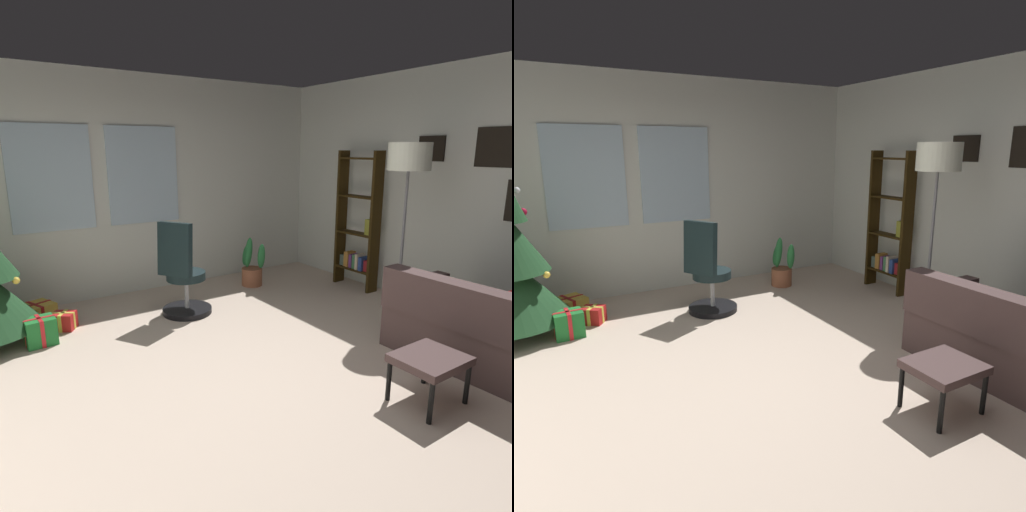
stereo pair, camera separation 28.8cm
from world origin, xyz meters
TOP-DOWN VIEW (x-y plane):
  - ground_plane at (0.00, 0.00)m, footprint 5.42×5.79m
  - wall_back_with_windows at (-0.02, 2.94)m, footprint 5.42×0.12m
  - wall_right_with_frames at (2.76, -0.00)m, footprint 0.12×5.79m
  - footstool at (0.84, -0.87)m, footprint 0.50×0.41m
  - gift_box_red at (-1.11, 2.09)m, footprint 0.30×0.29m
  - gift_box_green at (-1.36, 1.83)m, footprint 0.28×0.25m
  - gift_box_gold at (-1.31, 2.53)m, footprint 0.44×0.41m
  - office_chair at (0.11, 1.77)m, footprint 0.60×0.58m
  - bookshelf at (2.49, 1.41)m, footprint 0.18×0.64m
  - floor_lamp at (2.05, 0.35)m, footprint 0.44×0.44m
  - potted_plant at (1.37, 2.26)m, footprint 0.28×0.51m

SIDE VIEW (x-z plane):
  - ground_plane at x=0.00m, z-range -0.10..0.00m
  - gift_box_red at x=-1.11m, z-range 0.00..0.18m
  - gift_box_gold at x=-1.31m, z-range 0.00..0.18m
  - gift_box_green at x=-1.36m, z-range 0.00..0.27m
  - potted_plant at x=1.37m, z-range -0.10..0.57m
  - footstool at x=0.84m, z-range 0.13..0.51m
  - office_chair at x=0.11m, z-range -0.13..0.95m
  - bookshelf at x=2.49m, z-range -0.11..1.71m
  - wall_right_with_frames at x=2.76m, z-range 0.00..2.74m
  - wall_back_with_windows at x=-0.02m, z-range 0.01..2.75m
  - floor_lamp at x=2.05m, z-range 0.71..2.61m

